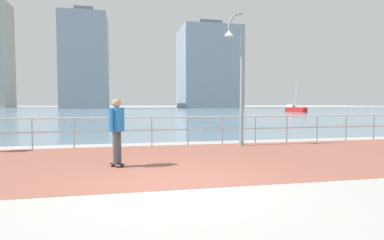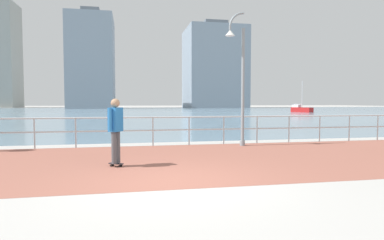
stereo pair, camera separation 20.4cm
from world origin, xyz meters
name	(u,v)px [view 1 (the left image)]	position (x,y,z in m)	size (l,w,h in m)	color
ground	(130,114)	(0.00, 40.00, 0.00)	(220.00, 220.00, 0.00)	#ADAAA5
brick_paving	(162,160)	(0.00, 2.59, 0.00)	(28.00, 6.34, 0.01)	#935647
harbor_water	(129,112)	(0.00, 50.76, 0.00)	(180.00, 88.00, 0.00)	#6B899E
waterfront_railing	(152,126)	(0.00, 5.76, 0.77)	(25.25, 0.06, 1.12)	#B2BCC1
lamppost	(238,72)	(3.20, 5.14, 2.78)	(0.82, 0.36, 5.03)	gray
skateboarder	(117,126)	(-1.23, 1.91, 1.06)	(0.40, 0.51, 1.75)	black
sailboat_navy	(295,109)	(27.20, 42.89, 0.49)	(2.48, 3.82, 5.16)	#B21E1E
tower_slate	(85,62)	(-10.58, 85.01, 12.34)	(11.59, 14.89, 26.33)	#8493A3
tower_brick	(208,68)	(23.72, 86.14, 11.61)	(16.51, 15.92, 24.88)	#8493A3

